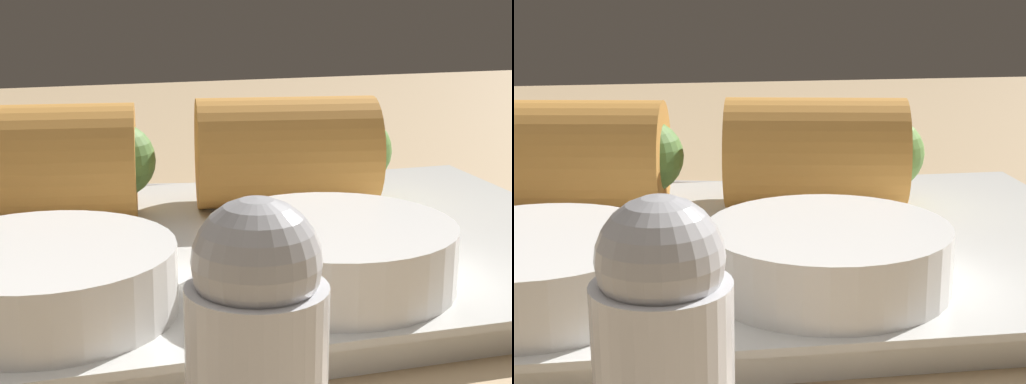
% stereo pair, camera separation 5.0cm
% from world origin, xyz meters
% --- Properties ---
extents(table_surface, '(1.80, 1.40, 0.02)m').
position_xyz_m(table_surface, '(0.00, 0.00, 0.01)').
color(table_surface, tan).
rests_on(table_surface, ground).
extents(serving_plate, '(0.32, 0.23, 0.01)m').
position_xyz_m(serving_plate, '(-0.00, -0.02, 0.03)').
color(serving_plate, silver).
rests_on(serving_plate, table_surface).
extents(roll_front_left, '(0.10, 0.07, 0.06)m').
position_xyz_m(roll_front_left, '(-0.04, -0.07, 0.06)').
color(roll_front_left, '#C68438').
rests_on(roll_front_left, serving_plate).
extents(roll_front_right, '(0.10, 0.07, 0.06)m').
position_xyz_m(roll_front_right, '(0.08, -0.08, 0.06)').
color(roll_front_right, '#C68438').
rests_on(roll_front_right, serving_plate).
extents(dipping_bowl_near, '(0.09, 0.09, 0.02)m').
position_xyz_m(dipping_bowl_near, '(-0.02, 0.04, 0.05)').
color(dipping_bowl_near, white).
rests_on(dipping_bowl_near, serving_plate).
extents(dipping_bowl_far, '(0.09, 0.09, 0.02)m').
position_xyz_m(dipping_bowl_far, '(0.09, 0.04, 0.05)').
color(dipping_bowl_far, white).
rests_on(dipping_bowl_far, serving_plate).
extents(spoon, '(0.20, 0.06, 0.01)m').
position_xyz_m(spoon, '(-0.07, -0.16, 0.03)').
color(spoon, silver).
rests_on(spoon, table_surface).
extents(salt_shaker, '(0.03, 0.03, 0.08)m').
position_xyz_m(salt_shaker, '(0.05, 0.16, 0.06)').
color(salt_shaker, silver).
rests_on(salt_shaker, table_surface).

